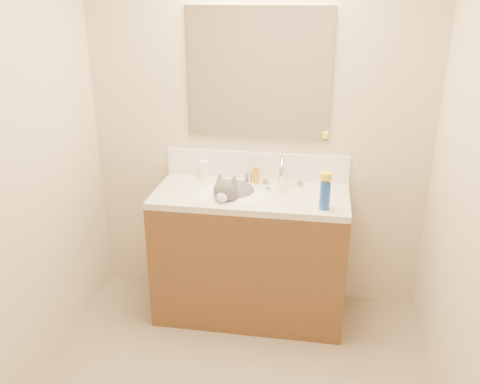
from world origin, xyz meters
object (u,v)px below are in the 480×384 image
(faucet, at_px, (282,174))
(silver_jar, at_px, (248,177))
(vanity_cabinet, at_px, (250,257))
(pill_bottle, at_px, (205,169))
(amber_bottle, at_px, (256,175))
(spray_can, at_px, (325,196))
(basin, at_px, (231,204))
(cat, at_px, (233,197))

(faucet, distance_m, silver_jar, 0.24)
(vanity_cabinet, height_order, pill_bottle, pill_bottle)
(amber_bottle, bearing_deg, spray_can, -39.20)
(pill_bottle, bearing_deg, amber_bottle, -4.69)
(vanity_cabinet, height_order, faucet, faucet)
(pill_bottle, height_order, spray_can, spray_can)
(spray_can, bearing_deg, pill_bottle, 153.80)
(basin, height_order, pill_bottle, pill_bottle)
(vanity_cabinet, bearing_deg, cat, -176.38)
(cat, distance_m, pill_bottle, 0.33)
(silver_jar, distance_m, spray_can, 0.62)
(cat, xyz_separation_m, spray_can, (0.56, -0.17, 0.11))
(vanity_cabinet, bearing_deg, basin, -165.96)
(vanity_cabinet, bearing_deg, amber_bottle, 87.64)
(basin, bearing_deg, faucet, 29.12)
(silver_jar, bearing_deg, faucet, -12.39)
(basin, relative_size, amber_bottle, 4.19)
(faucet, relative_size, silver_jar, 4.48)
(faucet, xyz_separation_m, pill_bottle, (-0.52, 0.07, -0.03))
(faucet, bearing_deg, silver_jar, 167.61)
(silver_jar, bearing_deg, vanity_cabinet, -76.15)
(amber_bottle, bearing_deg, faucet, -14.21)
(vanity_cabinet, xyz_separation_m, pill_bottle, (-0.34, 0.21, 0.51))
(vanity_cabinet, xyz_separation_m, cat, (-0.11, -0.01, 0.42))
(cat, height_order, pill_bottle, cat)
(vanity_cabinet, distance_m, cat, 0.43)
(cat, xyz_separation_m, pill_bottle, (-0.23, 0.22, 0.09))
(cat, height_order, amber_bottle, cat)
(basin, bearing_deg, cat, 67.42)
(silver_jar, height_order, amber_bottle, amber_bottle)
(faucet, height_order, cat, faucet)
(faucet, height_order, amber_bottle, faucet)
(vanity_cabinet, distance_m, silver_jar, 0.52)
(basin, xyz_separation_m, amber_bottle, (0.13, 0.21, 0.12))
(basin, distance_m, faucet, 0.38)
(faucet, relative_size, cat, 0.66)
(silver_jar, bearing_deg, cat, -108.38)
(pill_bottle, xyz_separation_m, silver_jar, (0.29, -0.02, -0.03))
(basin, bearing_deg, vanity_cabinet, 14.04)
(vanity_cabinet, xyz_separation_m, basin, (-0.12, -0.03, 0.38))
(basin, relative_size, pill_bottle, 3.73)
(vanity_cabinet, height_order, spray_can, spray_can)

